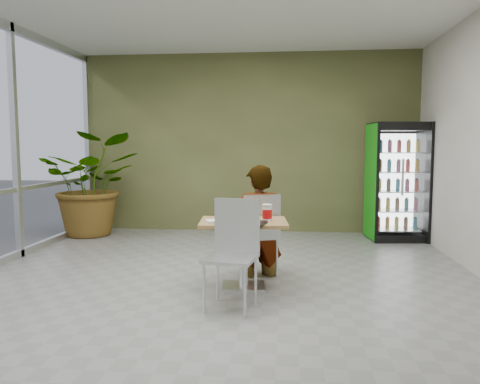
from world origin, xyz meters
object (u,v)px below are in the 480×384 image
(chair_far, at_px, (260,228))
(cafeteria_tray, at_px, (242,223))
(potted_plant, at_px, (92,184))
(seated_woman, at_px, (258,233))
(soda_cup, at_px, (267,213))
(chair_near, at_px, (234,244))
(dining_table, at_px, (243,240))
(beverage_fridge, at_px, (397,182))

(chair_far, xyz_separation_m, cafeteria_tray, (-0.14, -0.77, 0.18))
(cafeteria_tray, distance_m, potted_plant, 4.23)
(seated_woman, relative_size, soda_cup, 8.75)
(chair_far, bearing_deg, soda_cup, 84.53)
(chair_near, relative_size, potted_plant, 0.58)
(soda_cup, bearing_deg, chair_far, 101.32)
(chair_near, relative_size, cafeteria_tray, 2.23)
(soda_cup, height_order, cafeteria_tray, soda_cup)
(chair_far, height_order, chair_near, chair_near)
(dining_table, distance_m, chair_far, 0.53)
(dining_table, distance_m, potted_plant, 4.06)
(cafeteria_tray, relative_size, beverage_fridge, 0.24)
(chair_far, bearing_deg, potted_plant, -53.71)
(potted_plant, bearing_deg, chair_near, -49.47)
(seated_woman, distance_m, potted_plant, 3.79)
(chair_near, bearing_deg, soda_cup, 70.04)
(chair_far, bearing_deg, beverage_fridge, -147.93)
(seated_woman, xyz_separation_m, soda_cup, (0.14, -0.59, 0.33))
(dining_table, distance_m, soda_cup, 0.40)
(cafeteria_tray, bearing_deg, potted_plant, 133.62)
(chair_near, distance_m, beverage_fridge, 4.18)
(beverage_fridge, bearing_deg, potted_plant, 175.21)
(dining_table, distance_m, seated_woman, 0.57)
(soda_cup, bearing_deg, cafeteria_tray, -138.66)
(dining_table, height_order, potted_plant, potted_plant)
(cafeteria_tray, xyz_separation_m, beverage_fridge, (2.25, 3.18, 0.20))
(chair_near, relative_size, seated_woman, 0.64)
(chair_far, height_order, potted_plant, potted_plant)
(dining_table, distance_m, beverage_fridge, 3.72)
(soda_cup, bearing_deg, chair_near, -120.06)
(chair_near, bearing_deg, potted_plant, 140.63)
(seated_woman, height_order, beverage_fridge, beverage_fridge)
(dining_table, height_order, chair_near, chair_near)
(chair_far, distance_m, soda_cup, 0.61)
(chair_near, xyz_separation_m, beverage_fridge, (2.30, 3.48, 0.36))
(seated_woman, xyz_separation_m, beverage_fridge, (2.14, 2.37, 0.45))
(soda_cup, distance_m, potted_plant, 4.26)
(chair_far, relative_size, cafeteria_tray, 2.12)
(beverage_fridge, bearing_deg, chair_near, -129.59)
(dining_table, xyz_separation_m, cafeteria_tray, (0.01, -0.26, 0.23))
(chair_near, bearing_deg, chair_far, 89.99)
(soda_cup, xyz_separation_m, beverage_fridge, (2.00, 2.96, 0.12))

